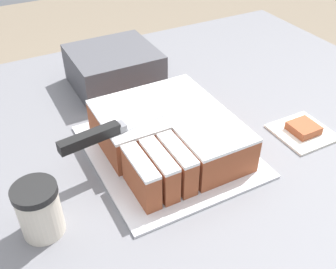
{
  "coord_description": "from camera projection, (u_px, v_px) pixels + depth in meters",
  "views": [
    {
      "loc": [
        -0.36,
        -0.65,
        1.48
      ],
      "look_at": [
        -0.05,
        -0.06,
        0.98
      ],
      "focal_mm": 42.0,
      "sensor_mm": 36.0,
      "label": 1
    }
  ],
  "objects": [
    {
      "name": "paper_napkin",
      "position": [
        302.0,
        132.0,
        0.92
      ],
      "size": [
        0.13,
        0.13,
        0.01
      ],
      "color": "white",
      "rests_on": "countertop"
    },
    {
      "name": "coffee_cup",
      "position": [
        39.0,
        210.0,
        0.66
      ],
      "size": [
        0.08,
        0.08,
        0.1
      ],
      "color": "beige",
      "rests_on": "countertop"
    },
    {
      "name": "cake_board",
      "position": [
        168.0,
        151.0,
        0.86
      ],
      "size": [
        0.32,
        0.36,
        0.01
      ],
      "color": "silver",
      "rests_on": "countertop"
    },
    {
      "name": "storage_box",
      "position": [
        114.0,
        68.0,
        1.07
      ],
      "size": [
        0.22,
        0.21,
        0.1
      ],
      "color": "#47474C",
      "rests_on": "countertop"
    },
    {
      "name": "countertop",
      "position": [
        174.0,
        252.0,
        1.21
      ],
      "size": [
        1.4,
        1.1,
        0.93
      ],
      "color": "slate",
      "rests_on": "ground_plane"
    },
    {
      "name": "cake",
      "position": [
        169.0,
        133.0,
        0.84
      ],
      "size": [
        0.26,
        0.3,
        0.08
      ],
      "color": "#994C2D",
      "rests_on": "cake_board"
    },
    {
      "name": "knife",
      "position": [
        103.0,
        133.0,
        0.76
      ],
      "size": [
        0.3,
        0.06,
        0.02
      ],
      "rotation": [
        0.0,
        0.0,
        0.13
      ],
      "color": "silver",
      "rests_on": "cake"
    },
    {
      "name": "brownie",
      "position": [
        304.0,
        128.0,
        0.91
      ],
      "size": [
        0.06,
        0.06,
        0.02
      ],
      "color": "#994C2D",
      "rests_on": "paper_napkin"
    }
  ]
}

